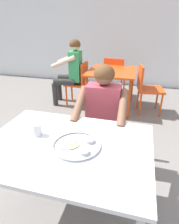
# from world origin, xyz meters

# --- Properties ---
(ground_plane) EXTENTS (12.00, 12.00, 0.05)m
(ground_plane) POSITION_xyz_m (0.00, 0.00, -0.03)
(ground_plane) COLOR slate
(back_wall) EXTENTS (12.00, 0.12, 3.40)m
(back_wall) POSITION_xyz_m (0.00, 4.01, 1.70)
(back_wall) COLOR white
(back_wall) RESTS_ON ground
(table_foreground) EXTENTS (1.19, 0.87, 0.75)m
(table_foreground) POSITION_xyz_m (-0.01, -0.04, 0.68)
(table_foreground) COLOR silver
(table_foreground) RESTS_ON ground
(thali_tray) EXTENTS (0.34, 0.34, 0.03)m
(thali_tray) POSITION_xyz_m (0.07, -0.04, 0.76)
(thali_tray) COLOR #B7BABF
(thali_tray) RESTS_ON table_foreground
(drinking_cup) EXTENTS (0.07, 0.07, 0.09)m
(drinking_cup) POSITION_xyz_m (-0.27, 0.02, 0.80)
(drinking_cup) COLOR silver
(drinking_cup) RESTS_ON table_foreground
(chair_foreground) EXTENTS (0.41, 0.42, 0.85)m
(chair_foreground) POSITION_xyz_m (0.10, 0.83, 0.49)
(chair_foreground) COLOR red
(chair_foreground) RESTS_ON ground
(diner_foreground) EXTENTS (0.51, 0.56, 1.17)m
(diner_foreground) POSITION_xyz_m (0.11, 0.61, 0.70)
(diner_foreground) COLOR #3D3D3D
(diner_foreground) RESTS_ON ground
(table_background_red) EXTENTS (0.86, 0.95, 0.73)m
(table_background_red) POSITION_xyz_m (-0.06, 2.36, 0.65)
(table_background_red) COLOR #E04C19
(table_background_red) RESTS_ON ground
(chair_red_left) EXTENTS (0.40, 0.39, 0.84)m
(chair_red_left) POSITION_xyz_m (-0.69, 2.37, 0.48)
(chair_red_left) COLOR #CA4917
(chair_red_left) RESTS_ON ground
(chair_red_right) EXTENTS (0.50, 0.48, 0.86)m
(chair_red_right) POSITION_xyz_m (0.57, 2.29, 0.50)
(chair_red_right) COLOR #D84817
(chair_red_right) RESTS_ON ground
(chair_red_far) EXTENTS (0.48, 0.44, 0.85)m
(chair_red_far) POSITION_xyz_m (-0.09, 2.94, 0.51)
(chair_red_far) COLOR #E64818
(chair_red_far) RESTS_ON ground
(patron_background) EXTENTS (0.59, 0.54, 1.24)m
(patron_background) POSITION_xyz_m (-0.85, 2.34, 0.74)
(patron_background) COLOR #2C2C2C
(patron_background) RESTS_ON ground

